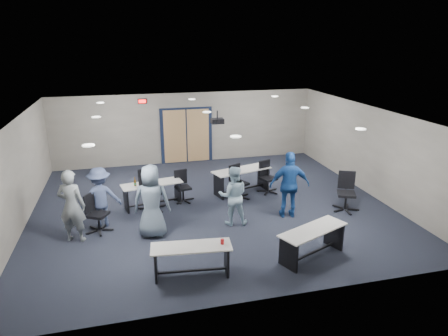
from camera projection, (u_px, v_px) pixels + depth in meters
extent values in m
plane|color=black|center=(212.00, 206.00, 11.64)|extent=(10.00, 10.00, 0.00)
cube|color=slate|center=(186.00, 128.00, 15.36)|extent=(10.00, 0.04, 2.70)
cube|color=slate|center=(265.00, 235.00, 7.07)|extent=(10.00, 0.04, 2.70)
cube|color=slate|center=(18.00, 176.00, 10.06)|extent=(0.04, 9.00, 2.70)
cube|color=slate|center=(368.00, 150.00, 12.37)|extent=(0.04, 9.00, 2.70)
cube|color=silver|center=(211.00, 114.00, 10.79)|extent=(10.00, 9.00, 0.04)
cube|color=black|center=(187.00, 136.00, 15.43)|extent=(2.00, 0.06, 2.20)
cube|color=#A5814B|center=(175.00, 137.00, 15.30)|extent=(0.85, 0.04, 2.05)
cube|color=#A5814B|center=(198.00, 135.00, 15.51)|extent=(0.85, 0.04, 2.05)
cube|color=black|center=(142.00, 101.00, 14.60)|extent=(0.32, 0.05, 0.18)
cube|color=#FF0C0C|center=(142.00, 101.00, 14.57)|extent=(0.26, 0.02, 0.12)
cylinder|color=black|center=(217.00, 115.00, 11.36)|extent=(0.04, 0.04, 0.24)
cube|color=black|center=(217.00, 121.00, 11.42)|extent=(0.35, 0.30, 0.14)
cylinder|color=black|center=(219.00, 122.00, 11.28)|extent=(0.08, 0.03, 0.08)
cube|color=beige|center=(191.00, 247.00, 8.07)|extent=(1.68, 0.72, 0.03)
cube|color=black|center=(156.00, 264.00, 8.08)|extent=(0.10, 0.50, 0.64)
cube|color=black|center=(227.00, 258.00, 8.27)|extent=(0.10, 0.50, 0.64)
cube|color=black|center=(192.00, 271.00, 8.25)|extent=(1.45, 0.20, 0.04)
cylinder|color=red|center=(222.00, 242.00, 8.13)|extent=(0.07, 0.07, 0.11)
cube|color=beige|center=(313.00, 230.00, 8.73)|extent=(1.78, 1.19, 0.03)
cube|color=black|center=(288.00, 254.00, 8.40)|extent=(0.25, 0.49, 0.66)
cube|color=black|center=(334.00, 234.00, 9.27)|extent=(0.25, 0.49, 0.66)
cube|color=black|center=(311.00, 253.00, 8.91)|extent=(1.40, 0.64, 0.04)
cube|color=beige|center=(152.00, 184.00, 11.44)|extent=(1.80, 0.90, 0.03)
cube|color=black|center=(126.00, 199.00, 11.24)|extent=(0.15, 0.53, 0.67)
cube|color=black|center=(178.00, 191.00, 11.86)|extent=(0.15, 0.53, 0.67)
cube|color=black|center=(153.00, 203.00, 11.62)|extent=(1.51, 0.34, 0.04)
cube|color=beige|center=(242.00, 170.00, 12.44)|extent=(1.97, 1.12, 0.03)
cube|color=black|center=(219.00, 186.00, 12.16)|extent=(0.21, 0.56, 0.73)
cube|color=black|center=(263.00, 177.00, 12.96)|extent=(0.21, 0.56, 0.73)
cube|color=black|center=(241.00, 189.00, 12.64)|extent=(1.61, 0.52, 0.04)
imported|color=gray|center=(72.00, 206.00, 9.40)|extent=(0.76, 0.63, 1.80)
imported|color=slate|center=(152.00, 201.00, 9.63)|extent=(1.00, 0.77, 1.83)
imported|color=#A2C4D7|center=(233.00, 196.00, 10.31)|extent=(0.87, 0.74, 1.58)
imported|color=navy|center=(290.00, 185.00, 10.70)|extent=(1.14, 0.64, 1.83)
imported|color=#485783|center=(100.00, 197.00, 10.20)|extent=(1.07, 0.67, 1.58)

